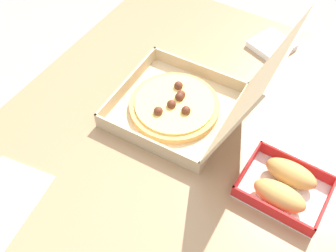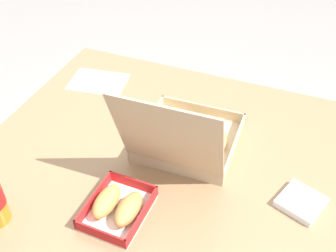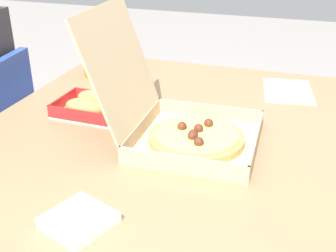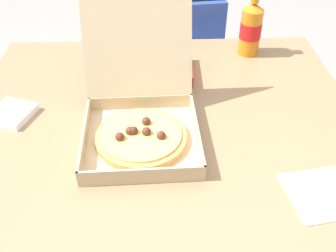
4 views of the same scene
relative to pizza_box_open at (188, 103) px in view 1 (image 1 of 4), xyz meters
name	(u,v)px [view 1 (image 1 of 4)]	position (x,y,z in m)	size (l,w,h in m)	color
ground_plane	(185,252)	(0.06, 0.05, -0.79)	(10.00, 10.00, 0.00)	gray
dining_table	(192,158)	(0.06, 0.05, -0.13)	(1.12, 0.99, 0.74)	#997551
pizza_box_open	(188,103)	(0.00, 0.00, 0.00)	(0.31, 0.40, 0.33)	tan
bread_side_box	(285,185)	(0.09, 0.30, -0.02)	(0.16, 0.19, 0.06)	white
paper_menu	(1,204)	(0.44, -0.23, -0.05)	(0.21, 0.15, 0.00)	white
napkin_pile	(272,45)	(-0.37, 0.09, -0.04)	(0.11, 0.11, 0.02)	white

